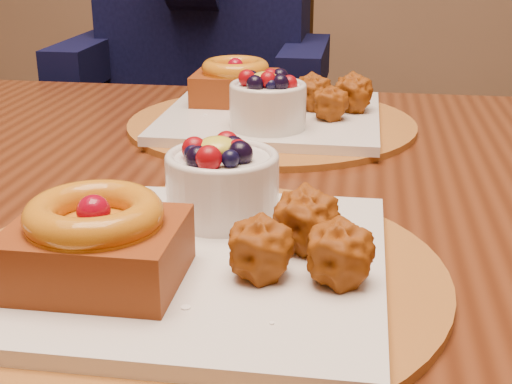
% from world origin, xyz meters
% --- Properties ---
extents(dining_table, '(1.60, 0.90, 0.76)m').
position_xyz_m(dining_table, '(0.07, -0.02, 0.68)').
color(dining_table, '#3D1A0B').
rests_on(dining_table, ground).
extents(place_setting_near, '(0.38, 0.38, 0.09)m').
position_xyz_m(place_setting_near, '(0.07, -0.23, 0.78)').
color(place_setting_near, brown).
rests_on(place_setting_near, dining_table).
extents(place_setting_far, '(0.38, 0.38, 0.09)m').
position_xyz_m(place_setting_far, '(0.07, 0.20, 0.78)').
color(place_setting_far, brown).
rests_on(place_setting_far, dining_table).
extents(chair_far, '(0.53, 0.53, 0.86)m').
position_xyz_m(chair_far, '(-0.10, 0.83, 0.48)').
color(chair_far, black).
rests_on(chair_far, ground).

